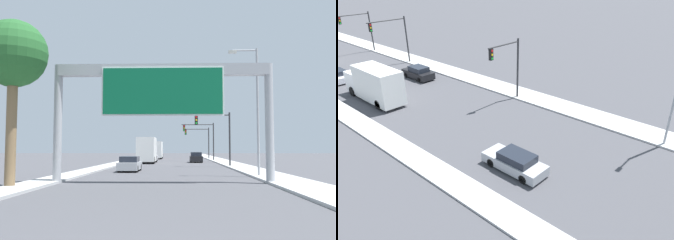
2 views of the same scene
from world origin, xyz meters
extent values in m
cube|color=#B3B3B3|center=(7.75, 60.00, 0.07)|extent=(3.00, 120.00, 0.15)
cube|color=#B3B3B3|center=(-7.25, 60.00, 0.07)|extent=(2.00, 120.00, 0.15)
cylinder|color=#9EA0A5|center=(-6.45, 18.00, 3.63)|extent=(0.51, 0.51, 7.26)
cylinder|color=#9EA0A5|center=(6.45, 18.00, 3.63)|extent=(0.51, 0.51, 7.26)
cube|color=#9EA0A5|center=(0.00, 18.00, 6.91)|extent=(12.90, 0.60, 0.70)
cube|color=white|center=(0.00, 17.70, 5.56)|extent=(7.41, 0.08, 3.00)
cube|color=#0A5B38|center=(0.00, 17.65, 5.56)|extent=(7.21, 0.16, 2.80)
cube|color=black|center=(3.50, 51.07, 0.56)|extent=(1.79, 4.43, 0.76)
cube|color=#1E232D|center=(3.50, 50.85, 1.23)|extent=(1.58, 2.30, 0.58)
cylinder|color=black|center=(2.71, 52.45, 0.32)|extent=(0.22, 0.64, 0.64)
cylinder|color=black|center=(4.29, 52.45, 0.32)|extent=(0.22, 0.64, 0.64)
cylinder|color=black|center=(2.71, 49.70, 0.32)|extent=(0.22, 0.64, 0.64)
cylinder|color=black|center=(4.29, 49.70, 0.32)|extent=(0.22, 0.64, 0.64)
cube|color=silver|center=(-3.50, 57.52, 0.51)|extent=(1.77, 4.42, 0.67)
cube|color=#1E232D|center=(-3.50, 57.30, 1.11)|extent=(1.56, 2.30, 0.52)
cylinder|color=black|center=(-4.28, 58.89, 0.32)|extent=(0.22, 0.64, 0.64)
cylinder|color=black|center=(-2.72, 58.89, 0.32)|extent=(0.22, 0.64, 0.64)
cylinder|color=black|center=(-4.28, 56.15, 0.32)|extent=(0.22, 0.64, 0.64)
cylinder|color=black|center=(-2.72, 56.15, 0.32)|extent=(0.22, 0.64, 0.64)
cube|color=#A5A8AD|center=(-3.50, 29.58, 0.51)|extent=(1.78, 4.60, 0.68)
cube|color=#1E232D|center=(-3.50, 29.35, 1.11)|extent=(1.57, 2.39, 0.52)
cylinder|color=black|center=(-4.28, 31.00, 0.32)|extent=(0.22, 0.64, 0.64)
cylinder|color=black|center=(-2.72, 31.00, 0.32)|extent=(0.22, 0.64, 0.64)
cylinder|color=black|center=(-4.28, 28.15, 0.32)|extent=(0.22, 0.64, 0.64)
cylinder|color=black|center=(-2.72, 28.15, 0.32)|extent=(0.22, 0.64, 0.64)
cube|color=white|center=(-3.50, 51.43, 1.37)|extent=(2.20, 2.30, 2.14)
cube|color=silver|center=(-3.50, 47.33, 1.94)|extent=(2.39, 5.91, 3.29)
cylinder|color=black|center=(-4.55, 51.31, 0.50)|extent=(0.28, 1.00, 1.00)
cylinder|color=black|center=(-2.45, 51.31, 0.50)|extent=(0.28, 1.00, 1.00)
cylinder|color=black|center=(-4.55, 45.85, 0.50)|extent=(0.28, 1.00, 1.00)
cylinder|color=black|center=(-2.45, 45.85, 0.50)|extent=(0.28, 1.00, 1.00)
cube|color=red|center=(-3.50, 72.30, 1.30)|extent=(2.18, 2.38, 2.00)
cube|color=silver|center=(-3.50, 68.04, 1.84)|extent=(2.37, 6.12, 3.08)
cylinder|color=black|center=(-4.55, 72.18, 0.50)|extent=(0.28, 1.00, 1.00)
cylinder|color=black|center=(-2.45, 72.18, 0.50)|extent=(0.28, 1.00, 1.00)
cylinder|color=black|center=(-4.55, 66.51, 0.50)|extent=(0.28, 1.00, 1.00)
cylinder|color=black|center=(-2.45, 66.51, 0.50)|extent=(0.28, 1.00, 1.00)
cylinder|color=#2D2D30|center=(6.75, 38.00, 3.09)|extent=(0.20, 0.20, 6.19)
cylinder|color=#2D2D30|center=(4.69, 38.00, 5.89)|extent=(4.11, 0.14, 0.14)
cube|color=black|center=(2.97, 38.00, 5.31)|extent=(0.35, 0.28, 1.05)
cylinder|color=red|center=(2.97, 37.84, 5.66)|extent=(0.22, 0.04, 0.22)
cylinder|color=yellow|center=(2.97, 37.84, 5.31)|extent=(0.22, 0.04, 0.22)
cylinder|color=green|center=(2.97, 37.84, 4.96)|extent=(0.22, 0.04, 0.22)
cylinder|color=#2D2D30|center=(6.75, 58.00, 3.17)|extent=(0.20, 0.20, 6.34)
cylinder|color=#2D2D30|center=(4.08, 58.00, 6.04)|extent=(5.33, 0.14, 0.14)
cube|color=black|center=(1.85, 58.00, 5.46)|extent=(0.35, 0.28, 1.05)
cylinder|color=red|center=(1.85, 57.84, 5.81)|extent=(0.22, 0.04, 0.22)
cylinder|color=yellow|center=(1.85, 57.84, 5.46)|extent=(0.22, 0.04, 0.22)
cylinder|color=green|center=(1.85, 57.84, 5.11)|extent=(0.22, 0.04, 0.22)
cylinder|color=#2D2D30|center=(6.75, 68.00, 3.04)|extent=(0.20, 0.20, 6.08)
cylinder|color=#2D2D30|center=(4.32, 68.00, 5.78)|extent=(4.85, 0.14, 0.14)
cube|color=black|center=(2.29, 68.00, 5.21)|extent=(0.35, 0.28, 1.05)
cylinder|color=red|center=(2.29, 67.84, 5.56)|extent=(0.22, 0.04, 0.22)
cylinder|color=yellow|center=(2.29, 67.84, 5.21)|extent=(0.22, 0.04, 0.22)
cylinder|color=green|center=(2.29, 67.84, 4.86)|extent=(0.22, 0.04, 0.22)
cylinder|color=brown|center=(-7.97, 14.99, 3.62)|extent=(0.55, 0.55, 7.24)
sphere|color=#235B28|center=(-7.97, 14.99, 7.24)|extent=(3.66, 3.66, 3.66)
cylinder|color=#9EA0A5|center=(6.85, 23.13, 4.80)|extent=(0.18, 0.18, 9.60)
cylinder|color=#9EA0A5|center=(5.94, 23.13, 9.45)|extent=(1.82, 0.12, 0.12)
cube|color=#B2B2A8|center=(5.03, 23.13, 9.35)|extent=(0.60, 0.28, 0.20)
camera|label=1|loc=(0.98, -4.67, 2.13)|focal=40.00mm
camera|label=2|loc=(-17.77, 17.45, 12.85)|focal=35.00mm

